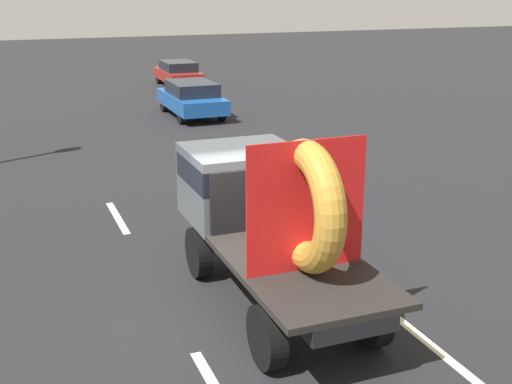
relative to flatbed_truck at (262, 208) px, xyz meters
The scene contains 7 objects.
ground_plane 1.66m from the flatbed_truck, 134.26° to the right, with size 120.00×120.00×0.00m, color black.
flatbed_truck is the anchor object (origin of this frame).
distant_sedan 16.71m from the flatbed_truck, 78.14° to the left, with size 1.89×4.41×1.44m.
lane_dash_left_far 5.40m from the flatbed_truck, 109.39° to the left, with size 2.34×0.16×0.01m, color beige.
lane_dash_right_near 3.53m from the flatbed_truck, 57.08° to the right, with size 2.86×0.16×0.01m, color beige.
lane_dash_right_far 5.49m from the flatbed_truck, 70.95° to the left, with size 2.23×0.16×0.01m, color beige.
oncoming_car 25.25m from the flatbed_truck, 78.33° to the left, with size 1.74×4.05×1.32m.
Camera 1 is at (-3.73, -9.81, 5.31)m, focal length 46.94 mm.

